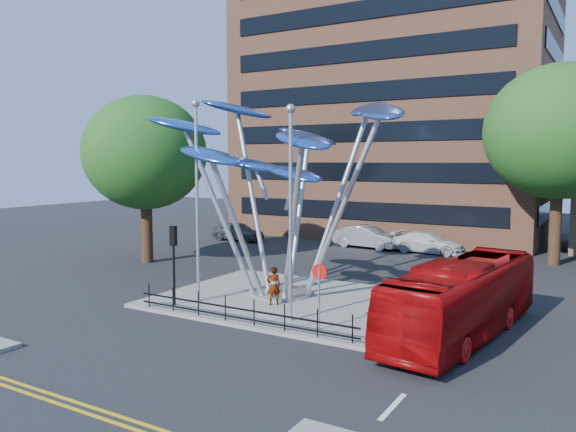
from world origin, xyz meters
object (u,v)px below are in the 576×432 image
Objects in this scene: leaf_sculpture at (283,149)px; traffic_light_island at (174,248)px; street_lamp_right at (291,193)px; parked_car_left at (238,231)px; pedestrian at (274,286)px; tree_right at (560,132)px; tree_left at (145,153)px; parked_car_mid at (367,237)px; red_bus at (463,299)px; parked_car_right at (429,243)px; no_entry_sign_island at (319,285)px; street_lamp_left at (197,183)px.

leaf_sculpture reaches higher than traffic_light_island.
street_lamp_right is 1.89× the size of parked_car_left.
leaf_sculpture reaches higher than street_lamp_right.
leaf_sculpture is at bearing -111.00° from pedestrian.
tree_right is 20.64m from street_lamp_right.
parked_car_left is (-15.23, 17.68, -4.35)m from street_lamp_right.
tree_right reaches higher than tree_left.
parked_car_mid is at bearing 88.22° from traffic_light_island.
tree_right is at bearing -84.29° from parked_car_left.
traffic_light_island is 11.90m from red_bus.
red_bus reaches higher than parked_car_left.
pedestrian is at bearing 179.18° from parked_car_right.
street_lamp_right is 6.05m from traffic_light_island.
no_entry_sign_island is (-6.00, -19.48, -6.22)m from tree_right.
pedestrian is (3.69, 2.15, -1.63)m from traffic_light_island.
street_lamp_right is at bearing 96.18° from pedestrian.
tree_right is at bearing 28.61° from tree_left.
tree_right is at bearing 56.31° from traffic_light_island.
street_lamp_left is 5.26× the size of pedestrian.
traffic_light_island is 7.05m from no_entry_sign_island.
pedestrian is (3.19, 1.15, -4.37)m from street_lamp_left.
parked_car_mid is at bearing -121.60° from pedestrian.
red_bus reaches higher than parked_car_mid.
traffic_light_island reaches higher than parked_car_mid.
street_lamp_right is 23.73m from parked_car_left.
parked_car_mid is (-3.07, 17.70, -0.17)m from pedestrian.
tree_left is 6.16× the size of pedestrian.
tree_left reaches higher than street_lamp_left.
tree_left is 4.21× the size of no_entry_sign_island.
street_lamp_left is 3.59× the size of no_entry_sign_island.
parked_car_right is (4.62, 18.95, -4.64)m from street_lamp_left.
parked_car_mid reaches higher than parked_car_right.
red_bus is at bearing 140.01° from pedestrian.
parked_car_right is at bearing 76.31° from street_lamp_left.
street_lamp_left is at bearing -175.01° from parked_car_mid.
parked_car_left is 0.89× the size of parked_car_right.
street_lamp_left is 2.57× the size of traffic_light_island.
tree_left is 3.01× the size of traffic_light_island.
tree_right is 3.54× the size of traffic_light_island.
tree_left is at bearing 154.23° from street_lamp_right.
leaf_sculpture is 1.53× the size of street_lamp_right.
street_lamp_left is 2.96m from traffic_light_island.
street_lamp_right is 7.38m from red_bus.
leaf_sculpture is at bearing -123.31° from tree_right.
leaf_sculpture is at bearing 175.20° from red_bus.
parked_car_left is (-10.23, 17.18, -4.61)m from street_lamp_left.
leaf_sculpture reaches higher than red_bus.
parked_car_right is (-0.38, 19.45, -4.38)m from street_lamp_right.
tree_right is 21.31m from no_entry_sign_island.
street_lamp_left is at bearing 171.39° from no_entry_sign_island.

